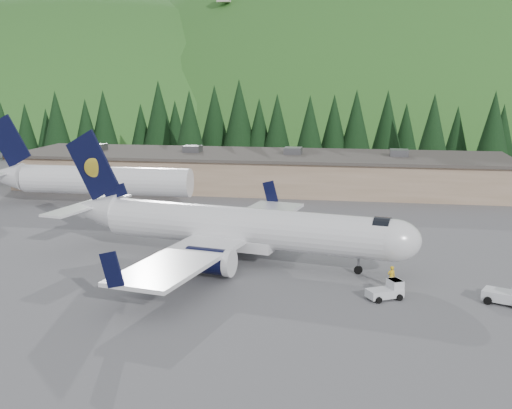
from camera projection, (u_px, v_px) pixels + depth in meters
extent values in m
plane|color=#5E5E63|center=(245.00, 262.00, 57.00)|extent=(600.00, 600.00, 0.00)
cylinder|color=white|center=(245.00, 227.00, 56.38)|extent=(26.16, 8.53, 3.49)
ellipsoid|color=white|center=(393.00, 240.00, 51.81)|extent=(5.13, 4.31, 3.49)
cylinder|color=black|center=(382.00, 234.00, 52.06)|extent=(1.84, 3.08, 2.88)
cone|color=white|center=(93.00, 210.00, 61.85)|extent=(6.14, 4.52, 3.49)
cube|color=white|center=(235.00, 242.00, 56.99)|extent=(7.86, 4.37, 0.93)
cube|color=white|center=(225.00, 235.00, 57.21)|extent=(11.21, 31.93, 0.32)
cube|color=black|center=(270.00, 192.00, 71.90)|extent=(1.87, 0.51, 2.67)
cube|color=black|center=(112.00, 270.00, 43.03)|extent=(1.87, 0.51, 2.67)
cylinder|color=black|center=(257.00, 232.00, 61.97)|extent=(4.24, 2.86, 2.13)
cylinder|color=white|center=(274.00, 233.00, 61.35)|extent=(0.99, 2.33, 2.26)
cube|color=white|center=(257.00, 226.00, 61.87)|extent=(2.05, 0.63, 0.84)
cylinder|color=black|center=(209.00, 261.00, 52.11)|extent=(4.24, 2.86, 2.13)
cylinder|color=white|center=(229.00, 263.00, 51.50)|extent=(0.99, 2.33, 2.26)
cube|color=white|center=(209.00, 255.00, 52.01)|extent=(2.05, 0.63, 0.84)
cube|color=black|center=(93.00, 165.00, 60.93)|extent=(5.68, 1.40, 6.81)
ellipsoid|color=yellow|center=(95.00, 167.00, 61.07)|extent=(1.83, 0.53, 1.84)
ellipsoid|color=yellow|center=(93.00, 168.00, 60.73)|extent=(1.83, 0.53, 1.84)
cube|color=black|center=(115.00, 192.00, 60.56)|extent=(2.56, 0.73, 1.84)
cube|color=white|center=(89.00, 205.00, 61.92)|extent=(4.65, 11.85, 0.20)
cylinder|color=slate|center=(358.00, 264.00, 53.25)|extent=(0.22, 0.22, 1.67)
cylinder|color=black|center=(358.00, 270.00, 53.34)|extent=(0.74, 0.39, 0.71)
cylinder|color=slate|center=(227.00, 242.00, 60.09)|extent=(0.26, 0.26, 1.86)
cylinder|color=black|center=(231.00, 247.00, 60.04)|extent=(1.06, 0.52, 1.02)
cylinder|color=black|center=(224.00, 246.00, 60.30)|extent=(1.06, 0.52, 1.02)
cylinder|color=slate|center=(204.00, 256.00, 55.50)|extent=(0.26, 0.26, 1.86)
cylinder|color=black|center=(208.00, 261.00, 55.45)|extent=(1.06, 0.52, 1.02)
cylinder|color=black|center=(200.00, 260.00, 55.71)|extent=(1.06, 0.52, 1.02)
cylinder|color=white|center=(106.00, 181.00, 81.25)|extent=(22.00, 3.60, 3.60)
cone|color=white|center=(5.00, 176.00, 83.52)|extent=(5.00, 3.60, 3.60)
cube|color=black|center=(9.00, 141.00, 82.45)|extent=(5.82, 0.28, 6.89)
cube|color=white|center=(4.00, 172.00, 83.40)|extent=(2.40, 11.00, 0.20)
cube|color=silver|center=(385.00, 293.00, 47.33)|extent=(2.91, 2.40, 0.61)
cube|color=silver|center=(395.00, 285.00, 47.51)|extent=(1.35, 1.48, 0.78)
cube|color=black|center=(395.00, 280.00, 47.44)|extent=(1.23, 1.36, 0.09)
cylinder|color=black|center=(390.00, 292.00, 48.30)|extent=(0.52, 0.40, 0.49)
cylinder|color=black|center=(400.00, 298.00, 47.02)|extent=(0.52, 0.40, 0.49)
cylinder|color=black|center=(369.00, 294.00, 47.74)|extent=(0.52, 0.40, 0.49)
cylinder|color=black|center=(379.00, 300.00, 46.46)|extent=(0.52, 0.40, 0.49)
cube|color=silver|center=(506.00, 296.00, 46.30)|extent=(3.45, 2.64, 0.72)
cylinder|color=black|center=(493.00, 294.00, 47.58)|extent=(0.62, 0.44, 0.58)
cylinder|color=black|center=(488.00, 301.00, 46.22)|extent=(0.62, 0.44, 0.58)
cube|color=#94785C|center=(259.00, 172.00, 94.08)|extent=(70.00, 16.00, 4.80)
cube|color=#47423D|center=(259.00, 155.00, 93.58)|extent=(71.00, 17.00, 0.40)
cube|color=slate|center=(97.00, 147.00, 97.56)|extent=(2.50, 2.50, 1.00)
cube|color=slate|center=(193.00, 149.00, 95.10)|extent=(2.50, 2.50, 1.00)
cube|color=slate|center=(293.00, 151.00, 92.63)|extent=(2.50, 2.50, 1.00)
cube|color=slate|center=(399.00, 153.00, 90.17)|extent=(2.50, 2.50, 1.00)
imported|color=yellow|center=(391.00, 277.00, 49.89)|extent=(0.73, 0.61, 1.73)
cone|color=black|center=(2.00, 127.00, 126.27)|extent=(4.74, 4.74, 9.70)
cone|color=black|center=(26.00, 128.00, 126.01)|extent=(4.62, 4.62, 9.46)
cone|color=black|center=(47.00, 130.00, 125.81)|extent=(4.22, 4.22, 8.64)
cone|color=black|center=(56.00, 122.00, 120.37)|extent=(5.69, 5.69, 11.64)
cone|color=black|center=(86.00, 126.00, 121.45)|extent=(5.06, 5.06, 10.35)
cone|color=black|center=(104.00, 121.00, 122.18)|extent=(5.73, 5.73, 11.71)
cone|color=black|center=(141.00, 128.00, 125.35)|extent=(4.63, 4.63, 9.47)
cone|color=black|center=(159.00, 115.00, 123.15)|extent=(6.49, 6.49, 13.27)
cone|color=black|center=(175.00, 126.00, 123.70)|extent=(4.90, 4.90, 10.03)
cone|color=black|center=(190.00, 124.00, 112.44)|extent=(5.80, 5.80, 11.86)
cone|color=black|center=(215.00, 120.00, 116.32)|extent=(6.15, 6.15, 12.58)
cone|color=black|center=(239.00, 118.00, 113.63)|extent=(6.60, 6.60, 13.49)
cone|color=black|center=(259.00, 129.00, 113.18)|extent=(5.23, 5.23, 10.69)
cone|color=black|center=(277.00, 127.00, 111.51)|extent=(5.56, 5.56, 11.38)
cone|color=black|center=(310.00, 128.00, 109.09)|extent=(5.49, 5.49, 11.23)
cone|color=black|center=(334.00, 127.00, 111.24)|extent=(5.53, 5.53, 11.31)
cone|color=black|center=(356.00, 125.00, 110.58)|extent=(5.88, 5.88, 12.03)
cone|color=black|center=(387.00, 124.00, 114.35)|extent=(5.80, 5.80, 11.86)
cone|color=black|center=(406.00, 130.00, 118.07)|extent=(4.79, 4.79, 9.80)
cone|color=black|center=(433.00, 129.00, 104.44)|extent=(5.66, 5.66, 11.57)
cone|color=black|center=(457.00, 133.00, 112.84)|extent=(4.66, 4.66, 9.53)
cone|color=black|center=(494.00, 127.00, 106.25)|extent=(5.83, 5.83, 11.93)
cone|color=black|center=(503.00, 133.00, 110.55)|extent=(4.85, 4.85, 9.92)
ellipsoid|color=#224F1C|center=(100.00, 314.00, 250.85)|extent=(336.00, 240.00, 240.00)
ellipsoid|color=#224F1C|center=(433.00, 330.00, 260.44)|extent=(420.00, 300.00, 300.00)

